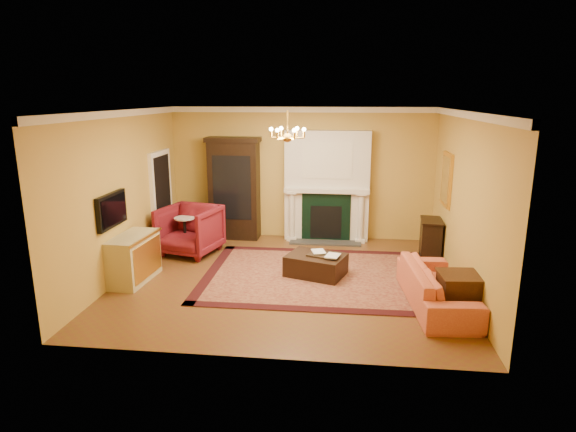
% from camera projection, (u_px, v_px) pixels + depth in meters
% --- Properties ---
extents(floor, '(6.00, 5.50, 0.02)m').
position_uv_depth(floor, '(288.00, 279.00, 8.77)').
color(floor, brown).
rests_on(floor, ground).
extents(ceiling, '(6.00, 5.50, 0.02)m').
position_uv_depth(ceiling, '(287.00, 110.00, 8.03)').
color(ceiling, white).
rests_on(ceiling, wall_back).
extents(wall_back, '(6.00, 0.02, 3.00)m').
position_uv_depth(wall_back, '(301.00, 174.00, 11.06)').
color(wall_back, '#B99842').
rests_on(wall_back, floor).
extents(wall_front, '(6.00, 0.02, 3.00)m').
position_uv_depth(wall_front, '(261.00, 246.00, 5.74)').
color(wall_front, '#B99842').
rests_on(wall_front, floor).
extents(wall_left, '(0.02, 5.50, 3.00)m').
position_uv_depth(wall_left, '(123.00, 194.00, 8.73)').
color(wall_left, '#B99842').
rests_on(wall_left, floor).
extents(wall_right, '(0.02, 5.50, 3.00)m').
position_uv_depth(wall_right, '(465.00, 203.00, 8.07)').
color(wall_right, '#B99842').
rests_on(wall_right, floor).
extents(fireplace, '(1.90, 0.70, 2.50)m').
position_uv_depth(fireplace, '(327.00, 189.00, 10.89)').
color(fireplace, silver).
rests_on(fireplace, wall_back).
extents(crown_molding, '(6.00, 5.50, 0.12)m').
position_uv_depth(crown_molding, '(293.00, 112.00, 8.97)').
color(crown_molding, white).
rests_on(crown_molding, ceiling).
extents(doorway, '(0.08, 1.05, 2.10)m').
position_uv_depth(doorway, '(162.00, 199.00, 10.47)').
color(doorway, white).
rests_on(doorway, wall_left).
extents(tv_panel, '(0.09, 0.95, 0.58)m').
position_uv_depth(tv_panel, '(112.00, 210.00, 8.18)').
color(tv_panel, black).
rests_on(tv_panel, wall_left).
extents(gilt_mirror, '(0.06, 0.76, 1.05)m').
position_uv_depth(gilt_mirror, '(446.00, 180.00, 9.38)').
color(gilt_mirror, gold).
rests_on(gilt_mirror, wall_right).
extents(chandelier, '(0.63, 0.55, 0.53)m').
position_uv_depth(chandelier, '(287.00, 134.00, 8.13)').
color(chandelier, gold).
rests_on(chandelier, ceiling).
extents(oriental_rug, '(4.17, 3.14, 0.02)m').
position_uv_depth(oriental_rug, '(317.00, 276.00, 8.89)').
color(oriental_rug, '#4C1110').
rests_on(oriental_rug, floor).
extents(china_cabinet, '(1.12, 0.52, 2.23)m').
position_uv_depth(china_cabinet, '(234.00, 191.00, 11.06)').
color(china_cabinet, black).
rests_on(china_cabinet, floor).
extents(wingback_armchair, '(1.31, 1.26, 1.12)m').
position_uv_depth(wingback_armchair, '(190.00, 228.00, 10.03)').
color(wingback_armchair, maroon).
rests_on(wingback_armchair, floor).
extents(pedestal_table, '(0.42, 0.42, 0.75)m').
position_uv_depth(pedestal_table, '(185.00, 232.00, 10.19)').
color(pedestal_table, black).
rests_on(pedestal_table, floor).
extents(commode, '(0.61, 1.16, 0.84)m').
position_uv_depth(commode, '(133.00, 258.00, 8.58)').
color(commode, '#BBB289').
rests_on(commode, floor).
extents(coral_sofa, '(0.81, 2.20, 0.84)m').
position_uv_depth(coral_sofa, '(437.00, 280.00, 7.56)').
color(coral_sofa, '#CE6841').
rests_on(coral_sofa, floor).
extents(end_table, '(0.59, 0.59, 0.64)m').
position_uv_depth(end_table, '(458.00, 296.00, 7.22)').
color(end_table, '#391E0F').
rests_on(end_table, floor).
extents(console_table, '(0.45, 0.72, 0.76)m').
position_uv_depth(console_table, '(430.00, 239.00, 9.88)').
color(console_table, black).
rests_on(console_table, floor).
extents(leather_ottoman, '(1.20, 1.03, 0.38)m').
position_uv_depth(leather_ottoman, '(316.00, 265.00, 8.88)').
color(leather_ottoman, black).
rests_on(leather_ottoman, oriental_rug).
extents(ottoman_tray, '(0.51, 0.45, 0.03)m').
position_uv_depth(ottoman_tray, '(320.00, 255.00, 8.81)').
color(ottoman_tray, black).
rests_on(ottoman_tray, leather_ottoman).
extents(book_a, '(0.23, 0.09, 0.31)m').
position_uv_depth(book_a, '(313.00, 245.00, 8.84)').
color(book_a, gray).
rests_on(book_a, ottoman_tray).
extents(book_b, '(0.23, 0.08, 0.32)m').
position_uv_depth(book_b, '(326.00, 247.00, 8.67)').
color(book_b, gray).
rests_on(book_b, ottoman_tray).
extents(topiary_left, '(0.17, 0.17, 0.47)m').
position_uv_depth(topiary_left, '(304.00, 176.00, 10.83)').
color(topiary_left, gray).
rests_on(topiary_left, fireplace).
extents(topiary_right, '(0.15, 0.15, 0.42)m').
position_uv_depth(topiary_right, '(362.00, 178.00, 10.70)').
color(topiary_right, gray).
rests_on(topiary_right, fireplace).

